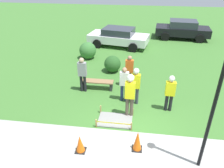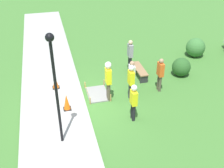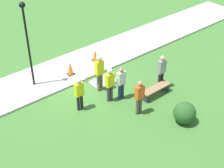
# 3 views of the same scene
# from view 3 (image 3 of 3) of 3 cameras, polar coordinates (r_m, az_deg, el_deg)

# --- Properties ---
(ground_plane) EXTENTS (60.00, 60.00, 0.00)m
(ground_plane) POSITION_cam_3_polar(r_m,az_deg,el_deg) (17.49, -4.86, 0.39)
(ground_plane) COLOR #3D702D
(sidewalk) EXTENTS (28.00, 2.83, 0.10)m
(sidewalk) POSITION_cam_3_polar(r_m,az_deg,el_deg) (18.47, -7.43, 2.39)
(sidewalk) COLOR #9E9E99
(sidewalk) RESTS_ON ground_plane
(wet_concrete_patch) EXTENTS (1.41, 1.00, 0.36)m
(wet_concrete_patch) POSITION_cam_3_polar(r_m,az_deg,el_deg) (17.39, -1.49, 0.45)
(wet_concrete_patch) COLOR gray
(wet_concrete_patch) RESTS_ON ground_plane
(traffic_cone_near_patch) EXTENTS (0.34, 0.34, 0.64)m
(traffic_cone_near_patch) POSITION_cam_3_polar(r_m,az_deg,el_deg) (18.94, -2.81, 4.80)
(traffic_cone_near_patch) COLOR black
(traffic_cone_near_patch) RESTS_ON sidewalk
(traffic_cone_far_patch) EXTENTS (0.34, 0.34, 0.75)m
(traffic_cone_far_patch) POSITION_cam_3_polar(r_m,az_deg,el_deg) (17.77, -6.94, 2.64)
(traffic_cone_far_patch) COLOR black
(traffic_cone_far_patch) RESTS_ON sidewalk
(park_bench) EXTENTS (1.60, 0.44, 0.46)m
(park_bench) POSITION_cam_3_polar(r_m,az_deg,el_deg) (16.41, 7.29, -0.97)
(park_bench) COLOR #2D2D33
(park_bench) RESTS_ON ground_plane
(worker_supervisor) EXTENTS (0.40, 0.24, 1.67)m
(worker_supervisor) POSITION_cam_3_polar(r_m,az_deg,el_deg) (15.10, -5.46, -1.21)
(worker_supervisor) COLOR black
(worker_supervisor) RESTS_ON ground_plane
(worker_assistant) EXTENTS (0.40, 0.25, 1.76)m
(worker_assistant) POSITION_cam_3_polar(r_m,az_deg,el_deg) (15.54, -0.37, 0.39)
(worker_assistant) COLOR #383D47
(worker_assistant) RESTS_ON ground_plane
(worker_trainee) EXTENTS (0.40, 0.28, 1.94)m
(worker_trainee) POSITION_cam_3_polar(r_m,az_deg,el_deg) (16.23, -2.10, 2.54)
(worker_trainee) COLOR brown
(worker_trainee) RESTS_ON ground_plane
(bystander_in_orange_shirt) EXTENTS (0.40, 0.22, 1.69)m
(bystander_in_orange_shirt) POSITION_cam_3_polar(r_m,az_deg,el_deg) (14.86, 4.59, -1.94)
(bystander_in_orange_shirt) COLOR brown
(bystander_in_orange_shirt) RESTS_ON ground_plane
(bystander_in_gray_shirt) EXTENTS (0.40, 0.22, 1.67)m
(bystander_in_gray_shirt) POSITION_cam_3_polar(r_m,az_deg,el_deg) (15.76, 1.54, 0.44)
(bystander_in_gray_shirt) COLOR navy
(bystander_in_gray_shirt) RESTS_ON ground_plane
(bystander_in_white_shirt) EXTENTS (0.40, 0.23, 1.78)m
(bystander_in_white_shirt) POSITION_cam_3_polar(r_m,az_deg,el_deg) (16.63, 8.24, 2.34)
(bystander_in_white_shirt) COLOR black
(bystander_in_white_shirt) RESTS_ON ground_plane
(lamppost_near) EXTENTS (0.28, 0.28, 4.26)m
(lamppost_near) POSITION_cam_3_polar(r_m,az_deg,el_deg) (16.16, -14.03, 8.10)
(lamppost_near) COLOR black
(lamppost_near) RESTS_ON sidewalk
(shrub_rounded_near) EXTENTS (0.97, 0.97, 0.97)m
(shrub_rounded_near) POSITION_cam_3_polar(r_m,az_deg,el_deg) (14.95, 11.98, -4.70)
(shrub_rounded_near) COLOR #285623
(shrub_rounded_near) RESTS_ON ground_plane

